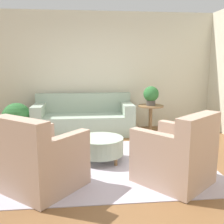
# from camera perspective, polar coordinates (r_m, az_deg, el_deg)

# --- Properties ---
(ground_plane) EXTENTS (16.00, 16.00, 0.00)m
(ground_plane) POSITION_cam_1_polar(r_m,az_deg,el_deg) (4.25, -1.27, -11.40)
(ground_plane) COLOR brown
(wall_back) EXTENTS (8.95, 0.12, 2.80)m
(wall_back) POSITION_cam_1_polar(r_m,az_deg,el_deg) (6.47, -3.18, 8.83)
(wall_back) COLOR beige
(wall_back) RESTS_ON ground_plane
(rug) EXTENTS (3.26, 2.42, 0.01)m
(rug) POSITION_cam_1_polar(r_m,az_deg,el_deg) (4.24, -1.27, -11.34)
(rug) COLOR #BCB2C1
(rug) RESTS_ON ground_plane
(couch) EXTENTS (2.22, 0.90, 0.90)m
(couch) POSITION_cam_1_polar(r_m,az_deg,el_deg) (6.04, -6.13, -1.60)
(couch) COLOR #9EB29E
(couch) RESTS_ON ground_plane
(armchair_left) EXTENTS (1.17, 1.18, 0.96)m
(armchair_left) POSITION_cam_1_polar(r_m,az_deg,el_deg) (3.45, -15.17, -10.44)
(armchair_left) COLOR tan
(armchair_left) RESTS_ON rug
(armchair_right) EXTENTS (1.17, 1.18, 0.96)m
(armchair_right) POSITION_cam_1_polar(r_m,az_deg,el_deg) (3.61, 13.96, -9.45)
(armchair_right) COLOR tan
(armchair_right) RESTS_ON rug
(ottoman_table) EXTENTS (0.74, 0.74, 0.39)m
(ottoman_table) POSITION_cam_1_polar(r_m,az_deg,el_deg) (4.30, -2.48, -7.38)
(ottoman_table) COLOR #9EB29E
(ottoman_table) RESTS_ON rug
(side_table) EXTENTS (0.57, 0.57, 0.66)m
(side_table) POSITION_cam_1_polar(r_m,az_deg,el_deg) (5.97, 8.38, -0.52)
(side_table) COLOR olive
(side_table) RESTS_ON ground_plane
(potted_plant_on_side_table) EXTENTS (0.34, 0.34, 0.43)m
(potted_plant_on_side_table) POSITION_cam_1_polar(r_m,az_deg,el_deg) (5.91, 8.50, 3.72)
(potted_plant_on_side_table) COLOR #4C4742
(potted_plant_on_side_table) RESTS_ON side_table
(potted_plant_floor) EXTENTS (0.61, 0.61, 0.77)m
(potted_plant_floor) POSITION_cam_1_polar(r_m,az_deg,el_deg) (5.92, -20.02, -1.31)
(potted_plant_floor) COLOR #4C4742
(potted_plant_floor) RESTS_ON ground_plane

